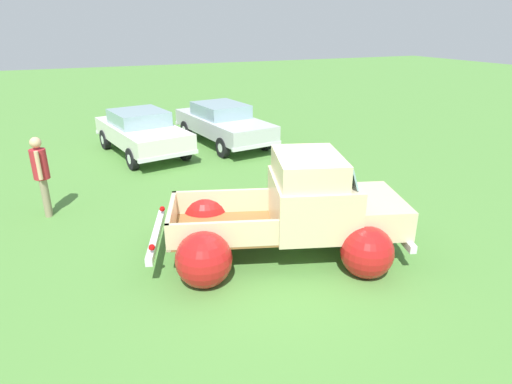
{
  "coord_description": "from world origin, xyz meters",
  "views": [
    {
      "loc": [
        -3.25,
        -6.48,
        4.1
      ],
      "look_at": [
        0.0,
        0.97,
        0.88
      ],
      "focal_mm": 30.05,
      "sensor_mm": 36.0,
      "label": 1
    }
  ],
  "objects_px": {
    "vintage_pickup_truck": "(297,215)",
    "show_car_0": "(142,131)",
    "show_car_1": "(223,122)",
    "spectator_0": "(41,171)"
  },
  "relations": [
    {
      "from": "vintage_pickup_truck",
      "to": "show_car_0",
      "type": "xyz_separation_m",
      "value": [
        -1.54,
        7.85,
        0.03
      ]
    },
    {
      "from": "show_car_1",
      "to": "vintage_pickup_truck",
      "type": "bearing_deg",
      "value": -18.03
    },
    {
      "from": "show_car_0",
      "to": "show_car_1",
      "type": "bearing_deg",
      "value": 82.29
    },
    {
      "from": "show_car_1",
      "to": "spectator_0",
      "type": "relative_size",
      "value": 2.65
    },
    {
      "from": "show_car_0",
      "to": "show_car_1",
      "type": "xyz_separation_m",
      "value": [
        2.89,
        0.16,
        0.0
      ]
    },
    {
      "from": "vintage_pickup_truck",
      "to": "show_car_1",
      "type": "distance_m",
      "value": 8.12
    },
    {
      "from": "show_car_0",
      "to": "spectator_0",
      "type": "height_order",
      "value": "spectator_0"
    },
    {
      "from": "show_car_0",
      "to": "spectator_0",
      "type": "bearing_deg",
      "value": -45.5
    },
    {
      "from": "show_car_1",
      "to": "spectator_0",
      "type": "distance_m",
      "value": 7.17
    },
    {
      "from": "show_car_0",
      "to": "spectator_0",
      "type": "distance_m",
      "value": 5.02
    }
  ]
}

